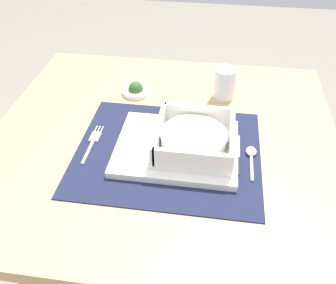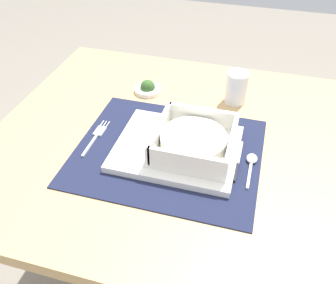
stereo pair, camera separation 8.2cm
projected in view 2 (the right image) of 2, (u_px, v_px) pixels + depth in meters
dining_table at (166, 168)px, 0.95m from camera, size 0.84×0.78×0.70m
placemat at (168, 152)px, 0.84m from camera, size 0.42×0.35×0.00m
serving_plate at (177, 148)px, 0.83m from camera, size 0.27×0.22×0.02m
porridge_bowl at (193, 141)px, 0.81m from camera, size 0.17×0.17×0.06m
fork at (97, 135)px, 0.88m from camera, size 0.02×0.13×0.00m
spoon at (251, 162)px, 0.80m from camera, size 0.02×0.11×0.01m
butter_knife at (236, 163)px, 0.80m from camera, size 0.01×0.13×0.01m
drinking_glass at (236, 89)px, 0.98m from camera, size 0.06×0.06×0.09m
condiment_saucer at (148, 88)px, 1.03m from camera, size 0.08×0.08×0.04m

